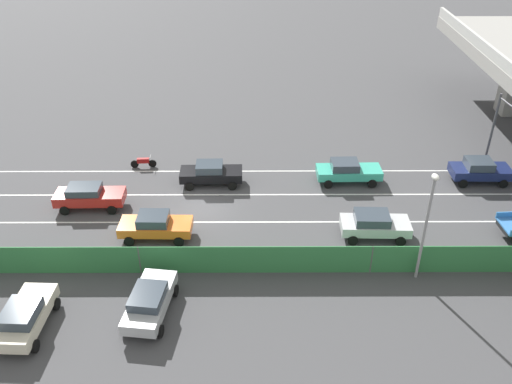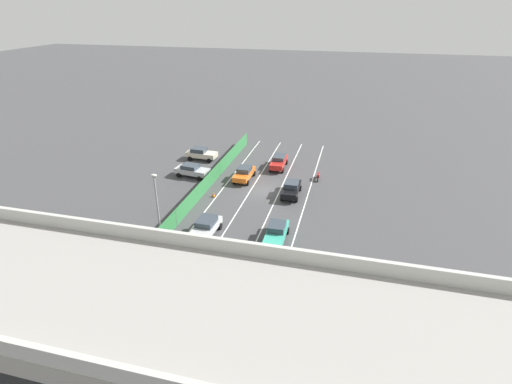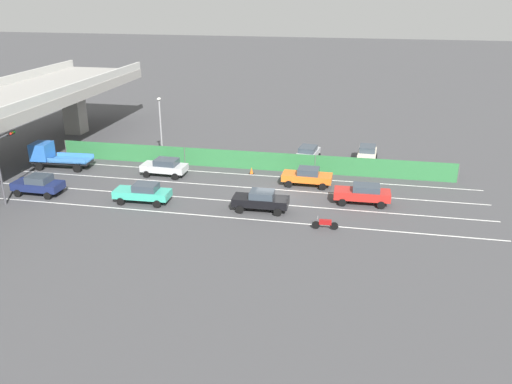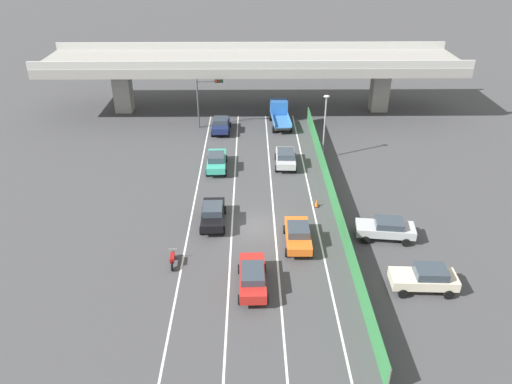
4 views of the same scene
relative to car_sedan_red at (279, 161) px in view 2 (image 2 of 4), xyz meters
name	(u,v)px [view 2 (image 2 of 4)]	position (x,y,z in m)	size (l,w,h in m)	color
ground_plane	(265,191)	(0.11, 7.55, -0.93)	(300.00, 300.00, 0.00)	#424244
lane_line_left_edge	(303,210)	(-4.96, 11.15, -0.92)	(0.14, 43.20, 0.01)	silver
lane_line_mid_left	(273,206)	(-1.58, 11.15, -0.92)	(0.14, 43.20, 0.01)	silver
lane_line_mid_right	(243,203)	(1.80, 11.15, -0.92)	(0.14, 43.20, 0.01)	silver
lane_line_right_edge	(214,199)	(5.18, 11.15, -0.92)	(0.14, 43.20, 0.01)	silver
elevated_overpass	(148,307)	(0.11, 34.75, 4.92)	(50.24, 10.08, 7.50)	gray
green_fence	(200,191)	(6.83, 11.15, -0.01)	(0.10, 39.30, 1.83)	#2D753D
car_sedan_red	(279,161)	(0.00, 0.00, 0.00)	(1.99, 4.61, 1.66)	red
car_sedan_silver	(206,226)	(3.36, 18.50, -0.01)	(2.18, 4.30, 1.65)	#B7BABC
car_taxi_orange	(244,173)	(3.40, 4.97, -0.03)	(2.07, 4.48, 1.65)	orange
car_taxi_teal	(276,232)	(-3.37, 17.86, -0.02)	(2.05, 4.68, 1.67)	teal
car_sedan_navy	(250,300)	(-3.42, 27.45, 0.01)	(2.11, 4.23, 1.73)	navy
car_sedan_black	(291,188)	(-3.08, 7.97, -0.01)	(2.03, 4.48, 1.68)	black
flatbed_truck_blue	(144,307)	(3.39, 30.31, 0.36)	(2.52, 5.89, 2.51)	black
motorcycle	(318,176)	(-5.59, 2.64, -0.47)	(0.60, 1.95, 0.93)	black
parked_sedan_cream	(201,153)	(11.22, -0.24, 0.01)	(4.33, 2.16, 1.70)	beige
parked_wagon_silver	(192,170)	(10.13, 5.72, -0.02)	(4.56, 2.47, 1.62)	#B2B5B7
traffic_light	(268,283)	(-5.09, 28.99, 3.09)	(3.04, 0.53, 5.74)	#47474C
street_lamp	(157,200)	(7.24, 20.21, 3.15)	(0.60, 0.36, 6.65)	gray
traffic_cone	(213,194)	(5.49, 10.56, -0.62)	(0.47, 0.47, 0.65)	orange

